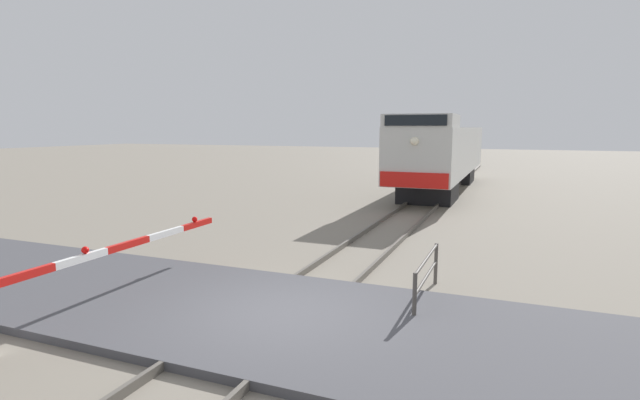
# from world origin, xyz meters

# --- Properties ---
(ground_plane) EXTENTS (160.00, 160.00, 0.00)m
(ground_plane) POSITION_xyz_m (0.00, 0.00, 0.00)
(ground_plane) COLOR gray
(rail_track_left) EXTENTS (0.08, 80.00, 0.15)m
(rail_track_left) POSITION_xyz_m (-0.72, 0.00, 0.07)
(rail_track_left) COLOR #59544C
(rail_track_left) RESTS_ON ground_plane
(rail_track_right) EXTENTS (0.08, 80.00, 0.15)m
(rail_track_right) POSITION_xyz_m (0.72, 0.00, 0.07)
(rail_track_right) COLOR #59544C
(rail_track_right) RESTS_ON ground_plane
(road_surface) EXTENTS (36.00, 4.58, 0.15)m
(road_surface) POSITION_xyz_m (0.00, 0.00, 0.08)
(road_surface) COLOR #47474C
(road_surface) RESTS_ON ground_plane
(locomotive) EXTENTS (2.99, 16.75, 4.12)m
(locomotive) POSITION_xyz_m (0.00, 20.45, 2.15)
(locomotive) COLOR black
(locomotive) RESTS_ON ground_plane
(crossing_gate) EXTENTS (0.36, 6.66, 1.32)m
(crossing_gate) POSITION_xyz_m (-3.53, -2.13, 0.83)
(crossing_gate) COLOR silver
(crossing_gate) RESTS_ON ground_plane
(guard_railing) EXTENTS (0.08, 2.52, 0.95)m
(guard_railing) POSITION_xyz_m (2.35, 2.10, 0.62)
(guard_railing) COLOR #4C4742
(guard_railing) RESTS_ON ground_plane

